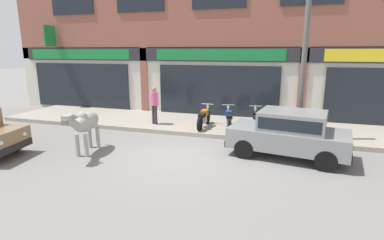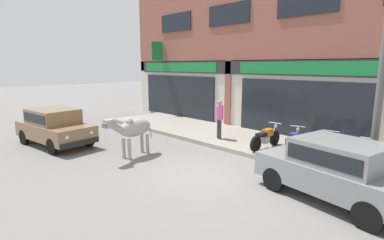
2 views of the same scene
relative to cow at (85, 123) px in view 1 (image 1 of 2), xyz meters
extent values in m
plane|color=slate|center=(2.91, 0.56, -1.01)|extent=(90.00, 90.00, 0.00)
cube|color=gray|center=(2.91, 4.50, -0.92)|extent=(19.00, 3.48, 0.17)
cube|color=beige|center=(2.91, 6.52, 0.69)|extent=(23.00, 0.55, 3.40)
cube|color=#28282D|center=(2.91, 6.20, 2.04)|extent=(22.08, 0.08, 0.64)
cube|color=black|center=(-4.76, 6.19, 0.34)|extent=(5.83, 0.10, 2.40)
cube|color=#197A38|center=(-4.76, 6.17, 2.04)|extent=(6.13, 0.05, 0.52)
cube|color=#8E5142|center=(-0.93, 6.22, 0.69)|extent=(0.36, 0.12, 3.40)
cube|color=black|center=(2.91, 6.19, 0.34)|extent=(5.83, 0.10, 2.40)
cube|color=#197A38|center=(2.91, 6.17, 2.04)|extent=(6.13, 0.05, 0.52)
cube|color=#8E5142|center=(6.74, 6.22, 0.69)|extent=(0.36, 0.12, 3.40)
cube|color=black|center=(-4.91, 6.21, 4.58)|extent=(2.50, 0.06, 1.00)
cube|color=black|center=(-1.00, 6.21, 4.58)|extent=(2.50, 0.06, 1.00)
cube|color=#197A38|center=(-6.18, 5.79, 2.99)|extent=(0.08, 0.80, 1.10)
ellipsoid|color=#9E998E|center=(-0.02, 0.10, 0.01)|extent=(0.76, 1.47, 0.60)
sphere|color=#9E998E|center=(0.03, -0.18, 0.24)|extent=(0.32, 0.32, 0.32)
cylinder|color=#9E998E|center=(0.20, -0.30, -0.65)|extent=(0.12, 0.12, 0.72)
cylinder|color=#9E998E|center=(-0.08, -0.35, -0.65)|extent=(0.12, 0.12, 0.72)
cylinder|color=#9E998E|center=(0.04, 0.55, -0.65)|extent=(0.12, 0.12, 0.72)
cylinder|color=#9E998E|center=(-0.24, 0.50, -0.65)|extent=(0.12, 0.12, 0.72)
cylinder|color=#9E998E|center=(0.13, -0.71, 0.16)|extent=(0.32, 0.50, 0.43)
cube|color=#9E998E|center=(0.18, -0.96, 0.33)|extent=(0.28, 0.39, 0.26)
cube|color=slate|center=(0.21, -1.14, 0.29)|extent=(0.18, 0.17, 0.14)
cone|color=beige|center=(0.27, -0.91, 0.51)|extent=(0.08, 0.12, 0.19)
cone|color=beige|center=(0.07, -0.94, 0.51)|extent=(0.08, 0.12, 0.19)
cube|color=#9E998E|center=(0.32, -0.86, 0.39)|extent=(0.14, 0.06, 0.10)
cube|color=#9E998E|center=(0.01, -0.91, 0.39)|extent=(0.14, 0.06, 0.10)
cylinder|color=#9E998E|center=(-0.15, 0.83, -0.21)|extent=(0.07, 0.17, 0.60)
cylinder|color=black|center=(4.93, 0.99, -0.71)|extent=(0.62, 0.27, 0.60)
cylinder|color=black|center=(5.16, 2.41, -0.71)|extent=(0.62, 0.27, 0.60)
cylinder|color=black|center=(7.20, 0.63, -0.71)|extent=(0.62, 0.27, 0.60)
cylinder|color=black|center=(7.43, 2.05, -0.71)|extent=(0.62, 0.27, 0.60)
cube|color=gray|center=(6.18, 1.52, -0.41)|extent=(3.71, 2.14, 0.60)
cube|color=gray|center=(6.28, 1.50, 0.17)|extent=(2.11, 1.72, 0.56)
cube|color=black|center=(6.28, 1.50, 0.17)|extent=(1.96, 1.72, 0.35)
cube|color=black|center=(4.47, 1.80, -0.63)|extent=(0.36, 1.52, 0.20)
cube|color=black|center=(7.89, 1.25, -0.63)|extent=(0.36, 1.52, 0.20)
sphere|color=silver|center=(4.36, 1.33, -0.33)|extent=(0.14, 0.14, 0.14)
sphere|color=silver|center=(4.52, 2.27, -0.33)|extent=(0.14, 0.14, 0.14)
cube|color=red|center=(7.83, 0.75, -0.31)|extent=(0.06, 0.16, 0.14)
cube|color=red|center=(7.99, 1.73, -0.31)|extent=(0.06, 0.16, 0.14)
cylinder|color=black|center=(-2.40, -0.54, -0.71)|extent=(0.62, 0.26, 0.60)
cube|color=black|center=(-1.73, -1.18, -0.63)|extent=(0.32, 1.52, 0.20)
sphere|color=silver|center=(-1.76, -0.70, -0.33)|extent=(0.14, 0.14, 0.14)
sphere|color=silver|center=(-1.63, -1.65, -0.33)|extent=(0.14, 0.14, 0.14)
cylinder|color=black|center=(2.90, 4.37, -0.56)|extent=(0.10, 0.56, 0.56)
cylinder|color=black|center=(2.92, 3.12, -0.56)|extent=(0.10, 0.56, 0.56)
cube|color=#B2B5BA|center=(2.91, 3.72, -0.52)|extent=(0.20, 0.32, 0.24)
cube|color=orange|center=(2.91, 3.88, -0.26)|extent=(0.24, 0.40, 0.24)
cube|color=black|center=(2.91, 3.48, -0.28)|extent=(0.22, 0.52, 0.12)
cylinder|color=#B2B5BA|center=(2.91, 4.31, -0.26)|extent=(0.04, 0.27, 0.59)
cylinder|color=#B2B5BA|center=(2.91, 4.35, 0.02)|extent=(0.52, 0.04, 0.03)
sphere|color=silver|center=(2.90, 4.41, -0.10)|extent=(0.12, 0.12, 0.12)
cylinder|color=#B2B5BA|center=(2.80, 3.36, -0.60)|extent=(0.06, 0.48, 0.06)
cylinder|color=black|center=(3.79, 4.41, -0.56)|extent=(0.23, 0.57, 0.56)
cylinder|color=black|center=(4.08, 3.20, -0.56)|extent=(0.23, 0.57, 0.56)
cube|color=#B2B5BA|center=(3.94, 3.78, -0.52)|extent=(0.27, 0.36, 0.24)
cube|color=navy|center=(3.90, 3.94, -0.26)|extent=(0.33, 0.44, 0.24)
cube|color=black|center=(3.99, 3.55, -0.28)|extent=(0.33, 0.56, 0.12)
cylinder|color=#B2B5BA|center=(3.80, 4.35, -0.26)|extent=(0.10, 0.27, 0.59)
cylinder|color=#B2B5BA|center=(3.79, 4.39, 0.02)|extent=(0.51, 0.15, 0.03)
sphere|color=silver|center=(3.78, 4.45, -0.10)|extent=(0.12, 0.12, 0.12)
cylinder|color=#B2B5BA|center=(3.91, 3.41, -0.60)|extent=(0.17, 0.48, 0.06)
cylinder|color=black|center=(4.91, 4.48, -0.56)|extent=(0.18, 0.57, 0.56)
cylinder|color=black|center=(5.09, 3.24, -0.56)|extent=(0.18, 0.57, 0.56)
cube|color=#B2B5BA|center=(5.00, 3.84, -0.52)|extent=(0.25, 0.35, 0.24)
cube|color=black|center=(4.98, 4.00, -0.26)|extent=(0.30, 0.43, 0.24)
cube|color=black|center=(5.04, 3.60, -0.28)|extent=(0.30, 0.55, 0.12)
cylinder|color=#B2B5BA|center=(4.92, 4.42, -0.26)|extent=(0.08, 0.27, 0.59)
cylinder|color=#B2B5BA|center=(4.91, 4.46, 0.02)|extent=(0.52, 0.11, 0.03)
sphere|color=silver|center=(4.90, 4.52, -0.10)|extent=(0.12, 0.12, 0.12)
cylinder|color=#B2B5BA|center=(4.95, 3.47, -0.60)|extent=(0.13, 0.48, 0.06)
cylinder|color=black|center=(6.13, 4.28, -0.56)|extent=(0.10, 0.56, 0.56)
cylinder|color=black|center=(6.13, 3.03, -0.56)|extent=(0.10, 0.56, 0.56)
cube|color=#B2B5BA|center=(6.13, 3.63, -0.52)|extent=(0.20, 0.32, 0.24)
cube|color=#A8AAB2|center=(6.13, 3.79, -0.26)|extent=(0.24, 0.40, 0.24)
cube|color=black|center=(6.13, 3.39, -0.28)|extent=(0.22, 0.52, 0.12)
cylinder|color=#B2B5BA|center=(6.13, 4.22, -0.26)|extent=(0.04, 0.27, 0.59)
cylinder|color=#B2B5BA|center=(6.13, 4.26, 0.02)|extent=(0.52, 0.03, 0.03)
sphere|color=silver|center=(6.13, 4.32, -0.10)|extent=(0.12, 0.12, 0.12)
cylinder|color=#B2B5BA|center=(6.02, 3.27, -0.60)|extent=(0.06, 0.48, 0.06)
cylinder|color=#2D2D33|center=(0.69, 3.66, -0.43)|extent=(0.11, 0.11, 0.82)
cylinder|color=#2D2D33|center=(0.86, 3.58, -0.43)|extent=(0.11, 0.11, 0.82)
cylinder|color=#DB5B93|center=(0.77, 3.62, 0.26)|extent=(0.32, 0.32, 0.56)
cylinder|color=#DB5B93|center=(0.59, 3.72, 0.23)|extent=(0.08, 0.08, 0.56)
cylinder|color=#DB5B93|center=(0.96, 3.53, 0.23)|extent=(0.08, 0.08, 0.56)
sphere|color=tan|center=(0.77, 3.62, 0.66)|extent=(0.20, 0.20, 0.20)
cylinder|color=#595651|center=(6.55, 3.06, 2.10)|extent=(0.18, 0.18, 5.87)
camera|label=1|loc=(5.95, -7.82, 2.24)|focal=28.00mm
camera|label=2|loc=(8.70, -5.52, 2.15)|focal=28.00mm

